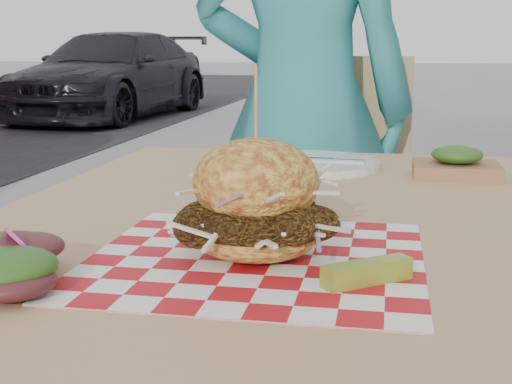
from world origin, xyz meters
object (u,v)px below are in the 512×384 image
at_px(car_dark, 112,75).
at_px(sandwich, 256,206).
at_px(diner, 301,108).
at_px(patio_chair, 334,201).
at_px(patio_table, 278,268).

distance_m(car_dark, sandwich, 9.38).
xyz_separation_m(diner, patio_chair, (0.09, 0.07, -0.27)).
xyz_separation_m(car_dark, patio_table, (3.62, -8.43, 0.09)).
xyz_separation_m(car_dark, sandwich, (3.63, -8.65, 0.23)).
bearing_deg(sandwich, car_dark, 112.76).
height_order(diner, car_dark, diner).
bearing_deg(patio_table, patio_chair, 89.72).
bearing_deg(patio_chair, sandwich, -86.95).
bearing_deg(car_dark, patio_table, -61.95).
distance_m(diner, patio_chair, 0.29).
bearing_deg(sandwich, patio_table, 92.47).
bearing_deg(diner, sandwich, 100.87).
xyz_separation_m(diner, patio_table, (0.08, -0.93, -0.15)).
distance_m(patio_table, sandwich, 0.26).
height_order(patio_chair, sandwich, sandwich).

